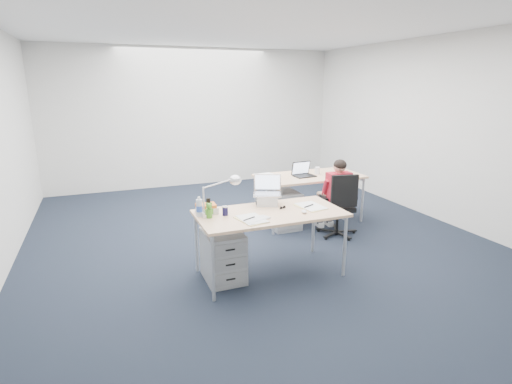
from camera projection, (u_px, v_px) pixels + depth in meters
floor at (258, 241)px, 5.47m from camera, size 7.00×7.00×0.00m
room at (258, 114)px, 5.02m from camera, size 6.02×7.02×2.80m
desk_near at (270, 216)px, 4.36m from camera, size 1.60×0.80×0.73m
desk_far at (309, 178)px, 6.11m from camera, size 1.60×0.80×0.73m
office_chair at (338, 218)px, 5.61m from camera, size 0.67×0.67×0.91m
seated_person at (334, 196)px, 5.68m from camera, size 0.34×0.59×1.08m
drawer_pedestal_near at (223, 256)px, 4.34m from camera, size 0.40×0.50×0.55m
drawer_pedestal_far at (284, 210)px, 5.93m from camera, size 0.40×0.50×0.55m
silver_laptop at (267, 191)px, 4.58m from camera, size 0.39×0.35×0.34m
wireless_keyboard at (257, 220)px, 4.08m from camera, size 0.32×0.23×0.01m
computer_mouse at (304, 212)px, 4.31m from camera, size 0.09×0.11×0.03m
headphones at (265, 202)px, 4.64m from camera, size 0.24×0.18×0.04m
can_koozie at (225, 211)px, 4.23m from camera, size 0.07×0.07×0.10m
water_bottle at (199, 207)px, 4.19m from camera, size 0.08×0.08×0.21m
bear_figurine at (209, 210)px, 4.14m from camera, size 0.11×0.10×0.17m
book_stack at (207, 209)px, 4.30m from camera, size 0.27×0.23×0.10m
cordless_phone at (208, 205)px, 4.32m from camera, size 0.04×0.03×0.16m
papers_left at (251, 219)px, 4.10m from camera, size 0.28×0.36×0.01m
papers_right at (311, 207)px, 4.52m from camera, size 0.28×0.37×0.01m
sunglasses at (283, 208)px, 4.47m from camera, size 0.10×0.07×0.02m
desk_lamp at (216, 196)px, 4.17m from camera, size 0.41×0.20×0.44m
dark_laptop at (305, 169)px, 5.99m from camera, size 0.34×0.33×0.23m
far_cup at (317, 171)px, 6.17m from camera, size 0.09×0.09×0.11m
far_papers at (268, 176)px, 6.05m from camera, size 0.29×0.37×0.01m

